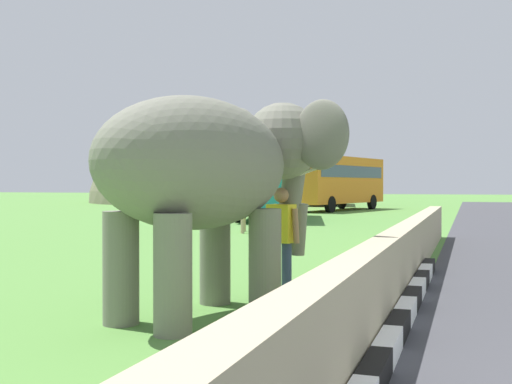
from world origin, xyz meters
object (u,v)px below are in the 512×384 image
at_px(bus_orange, 336,179).
at_px(cow_near, 248,208).
at_px(bus_red, 322,180).
at_px(elephant, 216,168).
at_px(person_handler, 281,235).
at_px(bus_teal, 268,177).

bearing_deg(bus_orange, cow_near, -177.46).
relative_size(bus_orange, bus_red, 1.08).
bearing_deg(bus_red, cow_near, -172.11).
height_order(elephant, person_handler, elephant).
bearing_deg(bus_red, elephant, -169.01).
bearing_deg(person_handler, cow_near, 21.70).
xyz_separation_m(elephant, bus_teal, (21.80, 6.24, 0.16)).
height_order(bus_teal, cow_near, bus_teal).
distance_m(person_handler, cow_near, 12.88).
bearing_deg(bus_teal, bus_red, 5.84).
height_order(bus_red, cow_near, bus_red).
relative_size(bus_red, cow_near, 4.92).
distance_m(bus_orange, cow_near, 20.00).
relative_size(bus_teal, cow_near, 4.64).
relative_size(elephant, person_handler, 2.46).
height_order(bus_teal, bus_orange, same).
distance_m(bus_teal, bus_red, 22.00).
xyz_separation_m(bus_teal, cow_near, (-8.37, -1.95, -1.21)).
relative_size(elephant, cow_near, 2.11).
relative_size(elephant, bus_orange, 0.40).
bearing_deg(elephant, bus_red, 10.99).
bearing_deg(bus_red, bus_teal, -174.16).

